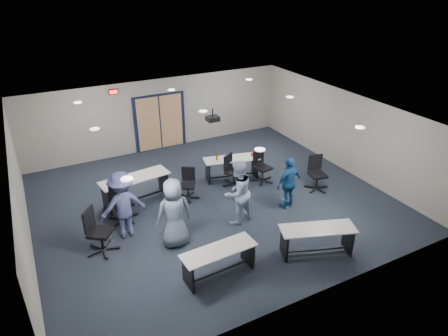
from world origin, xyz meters
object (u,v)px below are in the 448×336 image
table_back_right (232,164)px  person_back (123,205)px  table_front_left (219,258)px  chair_back_a (122,201)px  table_front_right (317,236)px  chair_back_c (234,171)px  chair_loose_right (318,174)px  chair_loose_left (100,231)px  table_back_left (135,185)px  chair_back_b (188,184)px  person_plaid (174,213)px  chair_back_d (263,167)px  person_lightblue (238,192)px  person_navy (289,183)px

table_back_right → person_back: person_back is taller
table_front_left → chair_back_a: size_ratio=1.49×
table_front_right → chair_back_a: 5.25m
chair_back_c → chair_loose_right: bearing=-61.6°
chair_loose_left → chair_back_a: bearing=0.6°
table_back_left → chair_loose_right: chair_loose_right is taller
chair_back_b → table_back_right: bearing=47.6°
chair_back_a → chair_back_b: size_ratio=1.22×
chair_back_a → person_plaid: person_plaid is taller
chair_back_d → person_lightblue: bearing=-150.8°
chair_back_b → chair_back_c: bearing=33.5°
chair_back_a → person_plaid: 1.93m
chair_back_c → chair_back_d: size_ratio=0.98×
table_back_right → chair_loose_right: chair_loose_right is taller
person_navy → person_back: size_ratio=0.86×
chair_back_d → table_front_left: bearing=-146.5°
table_front_right → person_plaid: person_plaid is taller
chair_back_d → table_front_right: bearing=-114.5°
person_plaid → chair_back_d: bearing=-151.4°
table_front_left → person_back: 2.92m
chair_back_b → person_lightblue: size_ratio=0.53×
chair_back_c → person_plaid: bearing=-173.1°
table_front_left → chair_back_b: bearing=75.8°
table_front_right → person_lightblue: (-1.02, 2.11, 0.41)m
person_lightblue → person_back: 3.00m
table_back_right → chair_loose_left: bearing=-144.8°
table_back_left → chair_loose_left: (-1.42, -1.87, 0.02)m
table_back_left → chair_back_a: chair_back_a is taller
table_back_left → person_navy: size_ratio=1.34×
table_front_left → table_back_right: bearing=55.3°
chair_back_a → chair_back_d: chair_back_a is taller
table_front_left → table_front_right: (2.45, -0.40, 0.02)m
chair_back_c → chair_back_d: chair_back_d is taller
chair_back_d → person_lightblue: (-1.86, -1.62, 0.38)m
chair_back_d → person_navy: size_ratio=0.68×
table_front_right → chair_back_c: size_ratio=1.82×
chair_loose_left → person_navy: bearing=-57.9°
table_front_left → table_back_left: (-0.74, 3.98, 0.08)m
person_navy → person_lightblue: bearing=-11.8°
person_plaid → person_back: same height
table_front_right → chair_back_a: chair_back_a is taller
chair_back_a → person_lightblue: 3.18m
table_front_left → person_back: (-1.46, 2.48, 0.43)m
person_back → chair_back_d: bearing=-172.0°
person_navy → chair_back_b: bearing=-47.4°
chair_loose_right → person_navy: (-1.43, -0.42, 0.24)m
person_lightblue → chair_loose_right: bearing=172.4°
table_front_right → person_back: bearing=163.5°
chair_loose_right → person_navy: size_ratio=0.70×
chair_back_c → chair_back_b: bearing=153.8°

